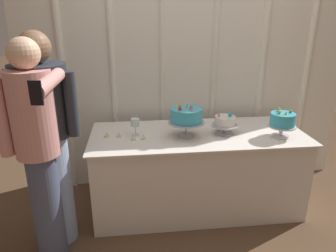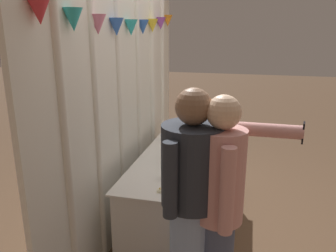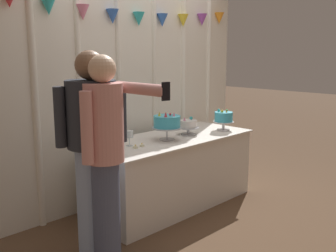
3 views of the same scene
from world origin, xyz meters
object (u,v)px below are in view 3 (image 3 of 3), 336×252
(cake_display_rightmost, at_px, (224,118))
(tealight_far_right, at_px, (142,145))
(tealight_far_left, at_px, (110,150))
(guest_girl_blue_dress, at_px, (105,151))
(wine_glass, at_px, (129,135))
(tealight_near_left, at_px, (119,148))
(tealight_near_right, at_px, (135,147))
(cake_display_leftmost, at_px, (167,123))
(cake_display_center, at_px, (188,125))
(guest_man_dark_suit, at_px, (93,150))
(cake_table, at_px, (171,171))

(cake_display_rightmost, xyz_separation_m, tealight_far_right, (-1.15, 0.08, -0.13))
(tealight_far_left, bearing_deg, guest_girl_blue_dress, -129.47)
(wine_glass, distance_m, guest_girl_blue_dress, 0.84)
(cake_display_rightmost, height_order, tealight_near_left, cake_display_rightmost)
(tealight_near_right, height_order, guest_girl_blue_dress, guest_girl_blue_dress)
(cake_display_leftmost, height_order, wine_glass, cake_display_leftmost)
(tealight_far_left, relative_size, tealight_far_right, 1.06)
(cake_display_center, distance_m, cake_display_rightmost, 0.47)
(tealight_far_left, height_order, tealight_far_right, tealight_far_left)
(wine_glass, relative_size, guest_man_dark_suit, 0.09)
(tealight_near_right, bearing_deg, cake_display_center, 3.99)
(cake_display_leftmost, relative_size, tealight_near_right, 7.10)
(cake_display_center, bearing_deg, tealight_near_left, 178.28)
(wine_glass, height_order, guest_man_dark_suit, guest_man_dark_suit)
(cake_table, relative_size, tealight_near_right, 42.60)
(wine_glass, bearing_deg, cake_display_leftmost, -9.84)
(tealight_near_right, xyz_separation_m, guest_man_dark_suit, (-0.62, -0.22, 0.13))
(cake_display_rightmost, distance_m, wine_glass, 1.24)
(wine_glass, bearing_deg, cake_display_rightmost, -8.26)
(cake_display_center, bearing_deg, cake_display_rightmost, -15.05)
(cake_display_leftmost, bearing_deg, cake_display_center, 3.17)
(tealight_near_right, xyz_separation_m, tealight_far_right, (0.09, 0.01, -0.00))
(cake_table, distance_m, tealight_far_right, 0.61)
(cake_table, distance_m, wine_glass, 0.72)
(tealight_near_left, bearing_deg, tealight_far_left, 176.14)
(cake_display_center, xyz_separation_m, tealight_near_right, (-0.79, -0.06, -0.09))
(tealight_near_right, distance_m, guest_girl_blue_dress, 0.77)
(tealight_far_left, bearing_deg, wine_glass, 4.86)
(wine_glass, bearing_deg, cake_display_center, -4.10)
(tealight_far_right, height_order, guest_girl_blue_dress, guest_girl_blue_dress)
(cake_table, bearing_deg, tealight_far_right, -170.25)
(wine_glass, distance_m, tealight_far_right, 0.16)
(cake_table, xyz_separation_m, guest_girl_blue_dress, (-1.20, -0.50, 0.53))
(cake_display_rightmost, xyz_separation_m, tealight_near_left, (-1.36, 0.15, -0.13))
(cake_display_rightmost, relative_size, guest_man_dark_suit, 0.15)
(cake_table, xyz_separation_m, tealight_near_right, (-0.56, -0.09, 0.38))
(cake_display_center, relative_size, tealight_far_left, 4.79)
(cake_table, distance_m, cake_display_rightmost, 0.86)
(cake_display_leftmost, height_order, tealight_near_left, cake_display_leftmost)
(cake_display_center, height_order, tealight_near_left, cake_display_center)
(cake_display_center, relative_size, guest_man_dark_suit, 0.14)
(cake_display_leftmost, xyz_separation_m, wine_glass, (-0.43, 0.07, -0.07))
(tealight_far_left, xyz_separation_m, guest_girl_blue_dress, (-0.41, -0.50, 0.15))
(cake_display_center, bearing_deg, guest_girl_blue_dress, -161.99)
(cake_table, height_order, tealight_far_left, tealight_far_left)
(tealight_far_right, bearing_deg, guest_girl_blue_dress, -149.99)
(wine_glass, bearing_deg, guest_man_dark_suit, -152.36)
(cake_display_center, relative_size, tealight_near_right, 5.27)
(cake_display_leftmost, relative_size, tealight_near_left, 7.81)
(tealight_near_right, bearing_deg, cake_display_leftmost, 4.61)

